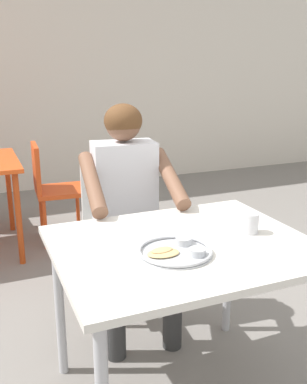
{
  "coord_description": "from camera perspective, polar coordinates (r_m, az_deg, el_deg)",
  "views": [
    {
      "loc": [
        -0.71,
        -1.45,
        1.43
      ],
      "look_at": [
        0.01,
        0.27,
        0.89
      ],
      "focal_mm": 40.87,
      "sensor_mm": 36.0,
      "label": 1
    }
  ],
  "objects": [
    {
      "name": "chair_red_right",
      "position": [
        3.66,
        -13.22,
        0.87
      ],
      "size": [
        0.42,
        0.41,
        0.83
      ],
      "color": "#CE4519",
      "rests_on": "ground"
    },
    {
      "name": "drinking_cup",
      "position": [
        1.91,
        12.5,
        -3.9
      ],
      "size": [
        0.07,
        0.07,
        0.09
      ],
      "color": "silver",
      "rests_on": "table_foreground"
    },
    {
      "name": "chair_foreground",
      "position": [
        2.64,
        -4.47,
        -4.6
      ],
      "size": [
        0.47,
        0.46,
        0.86
      ],
      "color": "silver",
      "rests_on": "ground"
    },
    {
      "name": "back_wall",
      "position": [
        5.26,
        -15.74,
        18.67
      ],
      "size": [
        12.0,
        0.12,
        3.4
      ],
      "primitive_type": "cube",
      "color": "silver",
      "rests_on": "ground"
    },
    {
      "name": "diner_foreground",
      "position": [
        2.36,
        -3.31,
        -1.04
      ],
      "size": [
        0.53,
        0.58,
        1.24
      ],
      "color": "#2E2E2E",
      "rests_on": "ground"
    },
    {
      "name": "thali_tray",
      "position": [
        1.68,
        3.01,
        -7.65
      ],
      "size": [
        0.29,
        0.29,
        0.03
      ],
      "color": "#B7BABF",
      "rests_on": "table_foreground"
    },
    {
      "name": "table_foreground",
      "position": [
        1.81,
        3.91,
        -8.95
      ],
      "size": [
        1.03,
        0.83,
        0.74
      ],
      "color": "silver",
      "rests_on": "ground"
    }
  ]
}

